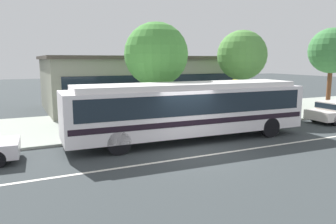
% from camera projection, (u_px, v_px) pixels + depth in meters
% --- Properties ---
extents(ground_plane, '(120.00, 120.00, 0.00)m').
position_uv_depth(ground_plane, '(193.00, 151.00, 13.81)').
color(ground_plane, '#343A3C').
extents(sidewalk_slab, '(60.00, 8.00, 0.12)m').
position_uv_depth(sidewalk_slab, '(136.00, 121.00, 20.17)').
color(sidewalk_slab, '#99A095').
rests_on(sidewalk_slab, ground_plane).
extents(lane_stripe_center, '(56.00, 0.16, 0.01)m').
position_uv_depth(lane_stripe_center, '(203.00, 156.00, 13.09)').
color(lane_stripe_center, silver).
rests_on(lane_stripe_center, ground_plane).
extents(transit_bus, '(11.78, 2.97, 2.75)m').
position_uv_depth(transit_bus, '(189.00, 107.00, 15.47)').
color(transit_bus, white).
rests_on(transit_bus, ground_plane).
extents(pedestrian_waiting_near_sign, '(0.44, 0.44, 1.64)m').
position_uv_depth(pedestrian_waiting_near_sign, '(221.00, 104.00, 20.40)').
color(pedestrian_waiting_near_sign, navy).
rests_on(pedestrian_waiting_near_sign, sidewalk_slab).
extents(pedestrian_walking_along_curb, '(0.42, 0.42, 1.71)m').
position_uv_depth(pedestrian_walking_along_curb, '(229.00, 105.00, 19.61)').
color(pedestrian_walking_along_curb, '#272550').
rests_on(pedestrian_walking_along_curb, sidewalk_slab).
extents(bus_stop_sign, '(0.08, 0.44, 2.62)m').
position_uv_depth(bus_stop_sign, '(235.00, 96.00, 18.63)').
color(bus_stop_sign, gray).
rests_on(bus_stop_sign, sidewalk_slab).
extents(street_tree_near_stop, '(3.55, 3.55, 5.78)m').
position_uv_depth(street_tree_near_stop, '(156.00, 55.00, 18.01)').
color(street_tree_near_stop, brown).
rests_on(street_tree_near_stop, sidewalk_slab).
extents(street_tree_mid_block, '(3.33, 3.33, 5.68)m').
position_uv_depth(street_tree_mid_block, '(242.00, 55.00, 21.81)').
color(street_tree_mid_block, brown).
rests_on(street_tree_mid_block, sidewalk_slab).
extents(street_tree_far_end, '(3.38, 3.38, 6.07)m').
position_uv_depth(street_tree_far_end, '(332.00, 51.00, 24.27)').
color(street_tree_far_end, brown).
rests_on(street_tree_far_end, sidewalk_slab).
extents(station_building, '(14.63, 9.21, 4.10)m').
position_uv_depth(station_building, '(138.00, 82.00, 26.29)').
color(station_building, gray).
rests_on(station_building, ground_plane).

